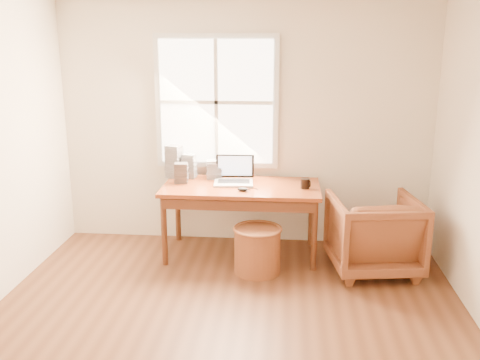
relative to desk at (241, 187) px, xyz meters
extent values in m
cube|color=brown|center=(0.00, -1.80, -0.74)|extent=(4.00, 4.50, 0.02)
cube|color=silver|center=(0.00, 0.46, 0.57)|extent=(4.00, 0.02, 2.60)
cube|color=silver|center=(-0.30, 0.42, 0.82)|extent=(1.32, 0.05, 1.42)
cube|color=white|center=(-0.30, 0.39, 0.82)|extent=(1.20, 0.02, 1.30)
cube|color=silver|center=(-0.30, 0.38, 0.82)|extent=(0.04, 0.02, 1.30)
cube|color=silver|center=(-0.30, 0.38, 0.82)|extent=(1.20, 0.02, 0.04)
cube|color=brown|center=(0.00, 0.00, 0.00)|extent=(1.60, 0.80, 0.04)
imported|color=brown|center=(1.31, -0.29, -0.35)|extent=(0.92, 0.94, 0.76)
cylinder|color=brown|center=(0.19, -0.43, -0.51)|extent=(0.48, 0.48, 0.44)
ellipsoid|color=black|center=(0.03, -0.21, 0.04)|extent=(0.12, 0.08, 0.04)
cylinder|color=black|center=(0.65, -0.05, 0.07)|extent=(0.10, 0.10, 0.10)
cube|color=#ACB0B7|center=(-0.58, 0.26, 0.15)|extent=(0.15, 0.13, 0.26)
cube|color=#222327|center=(-0.63, 0.06, 0.12)|extent=(0.14, 0.13, 0.21)
cube|color=#AAA8B6|center=(-0.75, 0.27, 0.19)|extent=(0.19, 0.18, 0.35)
cube|color=#ABAEB7|center=(-0.31, 0.26, 0.12)|extent=(0.17, 0.16, 0.20)
camera|label=1|loc=(0.45, -5.24, 1.49)|focal=40.00mm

